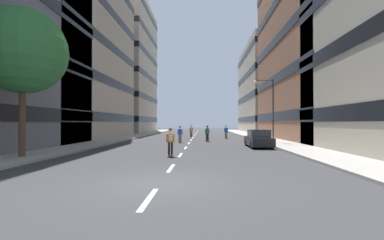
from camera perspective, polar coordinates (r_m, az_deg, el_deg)
name	(u,v)px	position (r m, az deg, el deg)	size (l,w,h in m)	color
ground_plane	(192,138)	(36.06, 0.10, -3.95)	(160.15, 160.15, 0.00)	#333335
sidewalk_left	(133,136)	(40.75, -12.58, -3.45)	(3.30, 73.40, 0.14)	#9E9991
sidewalk_right	(255,137)	(40.07, 13.41, -3.49)	(3.30, 73.40, 0.14)	#9E9991
lane_markings	(193,138)	(37.36, 0.18, -3.82)	(0.16, 62.20, 0.01)	silver
building_left_far	(113,69)	(63.94, -16.64, 10.47)	(16.88, 19.64, 28.54)	#BCB29E
building_right_mid	(343,4)	(41.13, 29.72, 20.79)	(16.88, 22.93, 33.93)	#9E6B51
building_right_far	(283,89)	(62.27, 19.02, 6.32)	(16.88, 23.38, 18.97)	#BCB29E
parked_car_near	(258,139)	(23.56, 14.08, -4.00)	(1.82, 4.40, 1.52)	black
street_tree_near	(23,51)	(18.86, -32.59, 12.35)	(5.01, 5.01, 8.68)	#4C3823
streetlamp_right	(270,103)	(28.81, 16.31, 3.47)	(2.13, 0.30, 6.50)	#3F3F44
skater_0	(170,140)	(16.77, -4.65, -4.32)	(0.57, 0.92, 1.78)	brown
skater_1	(226,131)	(35.87, 7.34, -2.38)	(0.54, 0.91, 1.78)	brown
skater_2	(180,133)	(28.33, -2.59, -2.86)	(0.54, 0.91, 1.78)	brown
skater_3	(191,130)	(39.52, -0.19, -2.18)	(0.55, 0.92, 1.78)	brown
skater_4	(207,132)	(30.03, 3.30, -2.68)	(0.57, 0.92, 1.78)	brown
skater_5	(208,131)	(35.09, 3.38, -2.38)	(0.55, 0.91, 1.78)	brown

